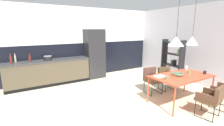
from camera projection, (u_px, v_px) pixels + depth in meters
name	position (u px, v px, depth m)	size (l,w,h in m)	color
ground_plane	(133.00, 105.00, 4.23)	(8.40, 8.40, 0.00)	beige
back_wall_splashback_dark	(87.00, 59.00, 6.75)	(6.30, 0.12, 1.41)	black
back_wall_panel_upper	(86.00, 25.00, 6.45)	(6.30, 0.12, 1.41)	silver
side_wall_right	(205.00, 46.00, 5.46)	(0.12, 6.46, 2.82)	silver
kitchen_counter	(49.00, 72.00, 5.71)	(2.83, 0.63, 0.89)	#4A4030
refrigerator_column	(94.00, 54.00, 6.48)	(0.73, 0.60, 1.96)	#232326
dining_table	(182.00, 77.00, 4.26)	(1.66, 0.92, 0.76)	#D4452A
armchair_corner_seat	(152.00, 77.00, 4.97)	(0.53, 0.52, 0.79)	brown
armchair_near_window	(213.00, 97.00, 3.53)	(0.55, 0.54, 0.76)	brown
armchair_head_of_table	(166.00, 75.00, 5.26)	(0.55, 0.54, 0.73)	brown
fruit_bowl	(178.00, 74.00, 4.23)	(0.31, 0.31, 0.07)	#4C704C
open_book	(160.00, 76.00, 4.17)	(0.29, 0.21, 0.02)	white
mug_dark_espresso	(186.00, 68.00, 4.89)	(0.13, 0.08, 0.11)	white
mug_wide_latte	(205.00, 72.00, 4.39)	(0.12, 0.08, 0.09)	black
mug_short_terracotta	(167.00, 78.00, 3.90)	(0.12, 0.08, 0.10)	#5B8456
mug_glass_clear	(189.00, 72.00, 4.36)	(0.12, 0.07, 0.11)	#5B8456
cooking_pot	(48.00, 58.00, 5.61)	(0.28, 0.28, 0.18)	black
bottle_oil_tall	(30.00, 58.00, 5.34)	(0.07, 0.07, 0.29)	maroon
bottle_spice_small	(11.00, 60.00, 5.02)	(0.07, 0.07, 0.33)	maroon
bottle_vinegar_dark	(15.00, 58.00, 5.30)	(0.06, 0.06, 0.29)	tan
open_shelf_unit	(173.00, 61.00, 5.78)	(0.30, 0.80, 1.60)	black
pendant_lamp_over_table_near	(176.00, 41.00, 3.91)	(0.38, 0.38, 1.20)	black
pendant_lamp_over_table_far	(192.00, 41.00, 4.24)	(0.31, 0.31, 1.21)	black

